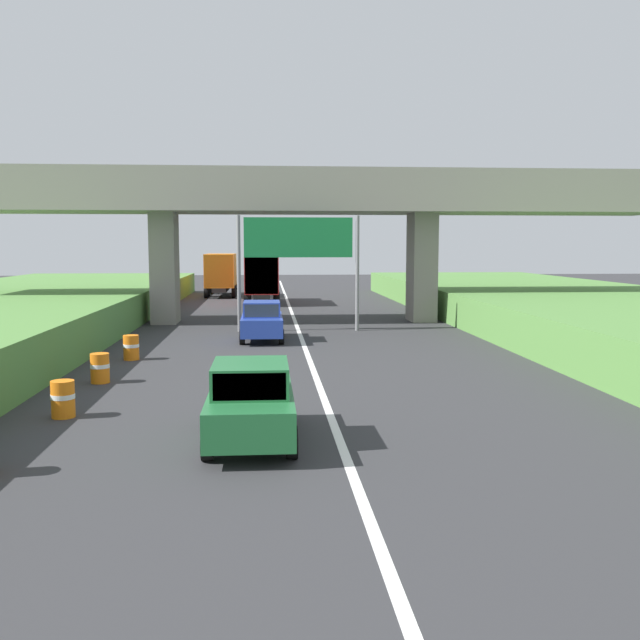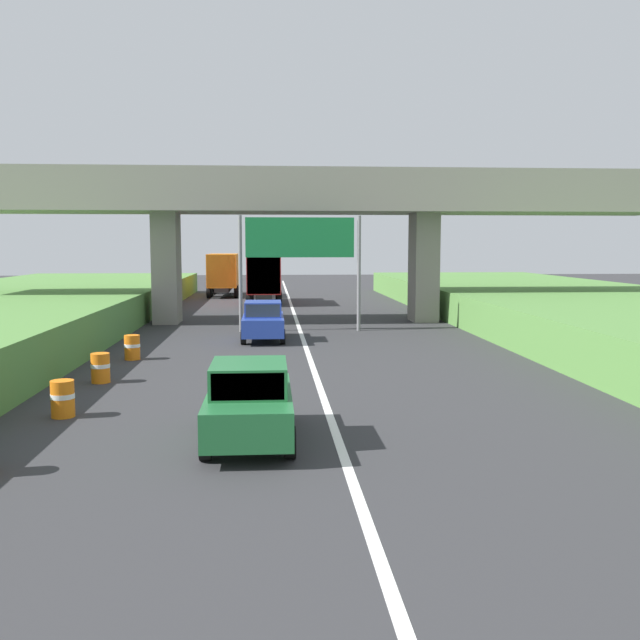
# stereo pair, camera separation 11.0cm
# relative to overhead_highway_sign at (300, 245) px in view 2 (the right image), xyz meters

# --- Properties ---
(lane_centre_stripe) EXTENTS (0.20, 103.42, 0.01)m
(lane_centre_stripe) POSITION_rel_overhead_highway_sign_xyz_m (0.00, -3.78, -4.13)
(lane_centre_stripe) COLOR white
(lane_centre_stripe) RESTS_ON ground
(overpass_bridge) EXTENTS (40.00, 4.80, 8.06)m
(overpass_bridge) POSITION_rel_overhead_highway_sign_xyz_m (0.00, 4.15, 1.99)
(overpass_bridge) COLOR gray
(overpass_bridge) RESTS_ON ground
(overhead_highway_sign) EXTENTS (5.88, 0.18, 5.56)m
(overhead_highway_sign) POSITION_rel_overhead_highway_sign_xyz_m (0.00, 0.00, 0.00)
(overhead_highway_sign) COLOR slate
(overhead_highway_sign) RESTS_ON ground
(truck_orange) EXTENTS (2.44, 7.30, 3.44)m
(truck_orange) POSITION_rel_overhead_highway_sign_xyz_m (-5.20, 23.99, -2.20)
(truck_orange) COLOR black
(truck_orange) RESTS_ON ground
(truck_red) EXTENTS (2.44, 7.30, 3.44)m
(truck_red) POSITION_rel_overhead_highway_sign_xyz_m (-1.87, 16.52, -2.20)
(truck_red) COLOR black
(truck_red) RESTS_ON ground
(car_blue) EXTENTS (1.86, 4.10, 1.72)m
(car_blue) POSITION_rel_overhead_highway_sign_xyz_m (-1.75, -3.22, -3.27)
(car_blue) COLOR #233D9E
(car_blue) RESTS_ON ground
(car_green) EXTENTS (1.86, 4.10, 1.72)m
(car_green) POSITION_rel_overhead_highway_sign_xyz_m (-1.88, -19.19, -3.27)
(car_green) COLOR #236B38
(car_green) RESTS_ON ground
(construction_barrel_3) EXTENTS (0.57, 0.57, 0.90)m
(construction_barrel_3) POSITION_rel_overhead_highway_sign_xyz_m (-6.47, -16.70, -3.67)
(construction_barrel_3) COLOR orange
(construction_barrel_3) RESTS_ON ground
(construction_barrel_4) EXTENTS (0.57, 0.57, 0.90)m
(construction_barrel_4) POSITION_rel_overhead_highway_sign_xyz_m (-6.58, -12.39, -3.67)
(construction_barrel_4) COLOR orange
(construction_barrel_4) RESTS_ON ground
(construction_barrel_5) EXTENTS (0.57, 0.57, 0.90)m
(construction_barrel_5) POSITION_rel_overhead_highway_sign_xyz_m (-6.46, -8.09, -3.67)
(construction_barrel_5) COLOR orange
(construction_barrel_5) RESTS_ON ground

